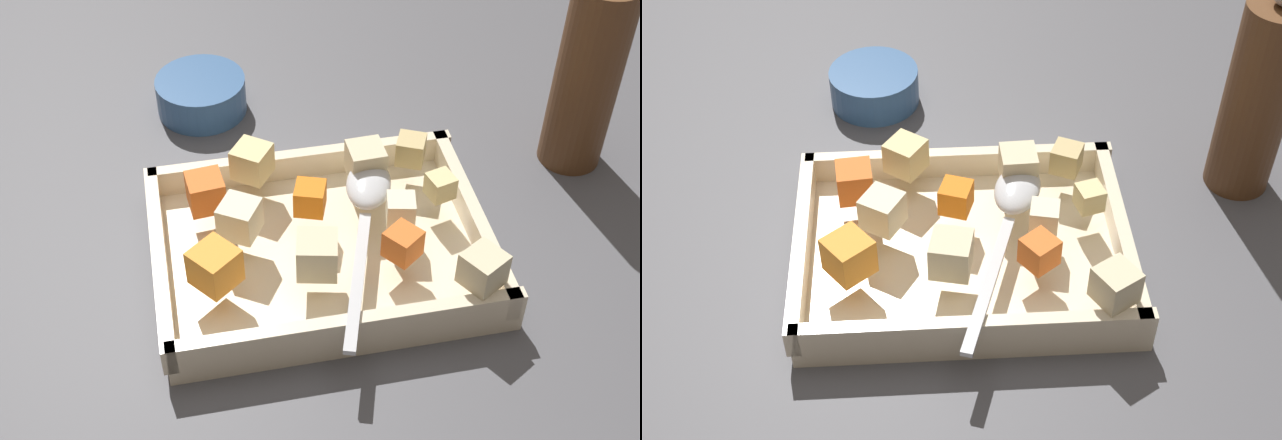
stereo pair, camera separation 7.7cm
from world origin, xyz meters
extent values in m
plane|color=#4C4C51|center=(0.00, 0.00, 0.00)|extent=(4.00, 4.00, 0.00)
cube|color=beige|center=(0.00, -0.01, 0.01)|extent=(0.29, 0.22, 0.01)
cube|color=beige|center=(0.00, -0.11, 0.03)|extent=(0.29, 0.01, 0.03)
cube|color=beige|center=(0.00, 0.09, 0.03)|extent=(0.29, 0.01, 0.03)
cube|color=beige|center=(-0.14, -0.01, 0.03)|extent=(0.01, 0.22, 0.03)
cube|color=beige|center=(0.14, -0.01, 0.03)|extent=(0.01, 0.22, 0.03)
cube|color=orange|center=(-0.01, 0.02, 0.06)|extent=(0.03, 0.03, 0.03)
cube|color=orange|center=(0.06, -0.05, 0.06)|extent=(0.04, 0.04, 0.03)
cube|color=orange|center=(-0.10, 0.04, 0.06)|extent=(0.03, 0.03, 0.03)
cube|color=orange|center=(-0.10, -0.05, 0.06)|extent=(0.05, 0.05, 0.03)
cube|color=beige|center=(-0.02, -0.06, 0.06)|extent=(0.04, 0.04, 0.03)
cube|color=#E0CC89|center=(0.11, 0.01, 0.05)|extent=(0.03, 0.03, 0.02)
cube|color=tan|center=(0.10, 0.06, 0.05)|extent=(0.03, 0.03, 0.03)
cube|color=#E0CC89|center=(-0.05, 0.07, 0.06)|extent=(0.04, 0.04, 0.03)
cube|color=beige|center=(-0.07, 0.00, 0.06)|extent=(0.04, 0.04, 0.03)
cube|color=beige|center=(0.11, -0.10, 0.06)|extent=(0.04, 0.04, 0.03)
cube|color=beige|center=(0.07, -0.01, 0.05)|extent=(0.03, 0.03, 0.02)
cube|color=beige|center=(0.05, 0.05, 0.06)|extent=(0.03, 0.03, 0.03)
ellipsoid|color=silver|center=(0.05, 0.03, 0.05)|extent=(0.06, 0.07, 0.02)
cube|color=silver|center=(0.02, -0.08, 0.04)|extent=(0.06, 0.15, 0.01)
cylinder|color=brown|center=(0.27, 0.08, 0.10)|extent=(0.06, 0.06, 0.20)
cylinder|color=#33598C|center=(-0.08, 0.24, 0.02)|extent=(0.10, 0.10, 0.04)
camera|label=1|loc=(-0.11, -0.56, 0.59)|focal=50.51mm
camera|label=2|loc=(-0.04, -0.57, 0.59)|focal=50.51mm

